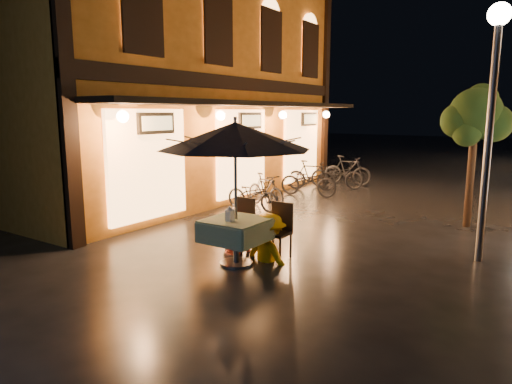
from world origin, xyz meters
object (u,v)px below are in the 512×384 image
Objects in this scene: patio_umbrella at (235,136)px; bicycle_0 at (253,195)px; table_lantern at (230,213)px; person_yellow at (269,214)px; streetlamp_near at (493,88)px; cafe_table at (236,230)px; person_orange at (236,214)px.

patio_umbrella reaches higher than bicycle_0.
person_yellow is (0.33, 0.68, -0.11)m from table_lantern.
bicycle_0 is (-5.55, 1.24, -2.50)m from streetlamp_near.
bicycle_0 is (-2.18, 3.70, -1.73)m from patio_umbrella.
patio_umbrella is at bearing 69.22° from person_yellow.
cafe_table is 0.61× the size of person_yellow.
table_lantern is (0.00, -0.17, -1.23)m from patio_umbrella.
cafe_table is at bearing -143.93° from streetlamp_near.
table_lantern is 0.16× the size of person_yellow.
cafe_table is at bearing -148.46° from bicycle_0.
streetlamp_near is at bearing -135.73° from person_yellow.
person_yellow is at bearing 57.49° from cafe_table.
table_lantern is (0.00, -0.17, 0.33)m from cafe_table.
patio_umbrella is 10.07× the size of table_lantern.
streetlamp_near is at bearing -136.49° from person_orange.
streetlamp_near is 16.92× the size of table_lantern.
streetlamp_near is 3.05× the size of person_orange.
table_lantern is at bearing 76.03° from person_yellow.
table_lantern is at bearing -90.00° from patio_umbrella.
person_yellow reaches higher than bicycle_0.
table_lantern is (-3.37, -2.62, -2.00)m from streetlamp_near.
bicycle_0 is at bearing -40.09° from person_yellow.
bicycle_0 is at bearing 167.37° from streetlamp_near.
patio_umbrella is (-3.37, -2.45, -0.77)m from streetlamp_near.
person_yellow reaches higher than person_orange.
streetlamp_near is 1.68× the size of patio_umbrella.
bicycle_0 is (-2.18, 3.70, -0.17)m from cafe_table.
person_orange is at bearing -149.61° from bicycle_0.
person_yellow is at bearing 57.49° from patio_umbrella.
patio_umbrella is 1.47m from person_yellow.
cafe_table is (-3.37, -2.45, -2.33)m from streetlamp_near.
bicycle_0 reaches higher than cafe_table.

